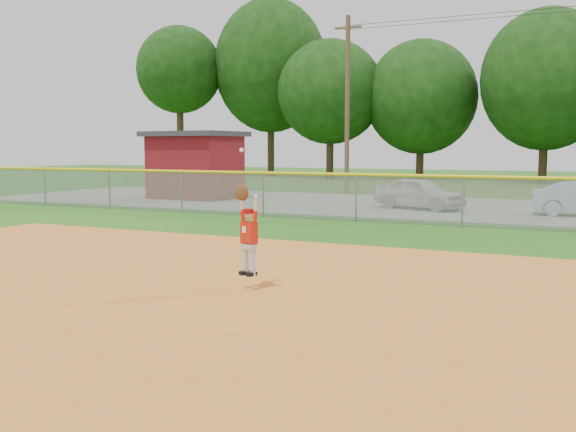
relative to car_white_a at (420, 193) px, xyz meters
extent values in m
plane|color=#245814|center=(2.43, -14.74, -0.64)|extent=(120.00, 120.00, 0.00)
cube|color=#CA6A24|center=(2.43, -17.74, -0.62)|extent=(24.00, 16.00, 0.04)
cube|color=gray|center=(2.43, 1.26, -0.62)|extent=(44.00, 10.00, 0.03)
imported|color=silver|center=(0.00, 0.00, 0.00)|extent=(3.85, 2.58, 1.22)
cube|color=#620E13|center=(-10.64, 0.85, 0.79)|extent=(3.86, 3.02, 2.86)
cube|color=#333338|center=(-10.64, 0.85, 2.33)|extent=(4.35, 3.52, 0.23)
cube|color=gray|center=(2.43, -4.74, 0.11)|extent=(40.00, 0.03, 1.50)
cylinder|color=yellow|center=(2.43, -4.74, 0.86)|extent=(40.00, 0.10, 0.10)
cylinder|color=gray|center=(-14.24, -4.74, 0.11)|extent=(0.06, 0.06, 1.50)
cylinder|color=gray|center=(-10.90, -4.74, 0.11)|extent=(0.06, 0.06, 1.50)
cylinder|color=gray|center=(-7.57, -4.74, 0.11)|extent=(0.06, 0.06, 1.50)
cylinder|color=gray|center=(-4.24, -4.74, 0.11)|extent=(0.06, 0.06, 1.50)
cylinder|color=gray|center=(-0.90, -4.74, 0.11)|extent=(0.06, 0.06, 1.50)
cylinder|color=gray|center=(2.43, -4.74, 0.11)|extent=(0.06, 0.06, 1.50)
cylinder|color=#4C3823|center=(-5.57, 7.26, 3.86)|extent=(0.24, 0.24, 9.00)
cube|color=#4C3823|center=(-5.57, 7.26, 7.76)|extent=(1.40, 0.10, 0.10)
cylinder|color=black|center=(3.43, 7.26, 7.66)|extent=(18.50, 0.02, 0.02)
cylinder|color=black|center=(3.43, 7.26, 7.86)|extent=(18.50, 0.02, 0.02)
cylinder|color=#422D1C|center=(-24.82, 20.28, 2.30)|extent=(0.56, 0.56, 5.87)
ellipsoid|color=#193F0F|center=(-24.82, 20.28, 8.03)|extent=(6.95, 6.95, 7.05)
cylinder|color=#422D1C|center=(-18.18, 23.67, 2.41)|extent=(0.56, 0.56, 6.10)
ellipsoid|color=#193F0F|center=(-18.18, 23.67, 8.37)|extent=(9.19, 9.19, 10.85)
cylinder|color=#422D1C|center=(-12.19, 21.79, 1.58)|extent=(0.56, 0.56, 4.43)
ellipsoid|color=#193F0F|center=(-12.19, 21.79, 5.91)|extent=(8.01, 8.01, 7.88)
cylinder|color=#422D1C|center=(-5.64, 23.43, 1.41)|extent=(0.56, 0.56, 4.11)
ellipsoid|color=#193F0F|center=(-5.64, 23.43, 5.43)|extent=(8.19, 8.19, 8.39)
cylinder|color=#422D1C|center=(2.96, 22.40, 1.68)|extent=(0.56, 0.56, 4.64)
ellipsoid|color=#193F0F|center=(2.96, 22.40, 6.22)|extent=(8.57, 8.57, 9.43)
cylinder|color=silver|center=(0.73, -14.99, -0.14)|extent=(0.13, 0.13, 0.46)
cylinder|color=silver|center=(0.89, -15.04, -0.14)|extent=(0.13, 0.13, 0.46)
cube|color=black|center=(0.72, -15.01, -0.34)|extent=(0.14, 0.20, 0.06)
cube|color=black|center=(0.88, -15.07, -0.34)|extent=(0.14, 0.20, 0.06)
cube|color=silver|center=(0.81, -15.01, 0.12)|extent=(0.27, 0.20, 0.09)
cube|color=maroon|center=(0.81, -15.01, 0.17)|extent=(0.28, 0.21, 0.04)
cube|color=#B81E0D|center=(0.81, -15.01, 0.34)|extent=(0.31, 0.22, 0.35)
cube|color=white|center=(0.75, -15.08, 0.39)|extent=(0.08, 0.03, 0.10)
sphere|color=beige|center=(0.81, -15.01, 0.64)|extent=(0.20, 0.20, 0.16)
cylinder|color=#97090B|center=(0.81, -15.01, 0.69)|extent=(0.20, 0.20, 0.07)
cube|color=#97090B|center=(0.78, -15.09, 0.66)|extent=(0.14, 0.12, 0.01)
cylinder|color=#B81E0D|center=(0.67, -14.97, 0.61)|extent=(0.10, 0.09, 0.19)
cylinder|color=beige|center=(0.65, -14.96, 0.80)|extent=(0.08, 0.07, 0.20)
ellipsoid|color=#4C2D14|center=(0.65, -14.96, 0.98)|extent=(0.26, 0.18, 0.27)
sphere|color=white|center=(0.65, -14.96, 1.67)|extent=(0.09, 0.09, 0.07)
cylinder|color=#B81E0D|center=(0.95, -15.06, 0.61)|extent=(0.10, 0.09, 0.19)
cylinder|color=beige|center=(0.96, -15.06, 0.80)|extent=(0.08, 0.07, 0.20)
sphere|color=beige|center=(0.96, -15.06, 0.93)|extent=(0.09, 0.09, 0.07)
camera|label=1|loc=(5.77, -24.11, 1.71)|focal=40.00mm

